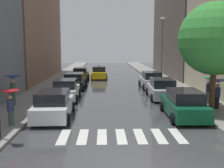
# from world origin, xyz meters

# --- Properties ---
(ground_plane) EXTENTS (28.00, 72.00, 0.04)m
(ground_plane) POSITION_xyz_m (0.00, 24.00, -0.02)
(ground_plane) COLOR #3C3C3F
(sidewalk_left) EXTENTS (3.00, 72.00, 0.15)m
(sidewalk_left) POSITION_xyz_m (-6.50, 24.00, 0.07)
(sidewalk_left) COLOR gray
(sidewalk_left) RESTS_ON ground
(sidewalk_right) EXTENTS (3.00, 72.00, 0.15)m
(sidewalk_right) POSITION_xyz_m (6.50, 24.00, 0.07)
(sidewalk_right) COLOR gray
(sidewalk_right) RESTS_ON ground
(crosswalk_stripes) EXTENTS (5.85, 2.20, 0.01)m
(crosswalk_stripes) POSITION_xyz_m (0.00, 3.09, 0.01)
(crosswalk_stripes) COLOR silver
(crosswalk_stripes) RESTS_ON ground
(building_left_mid) EXTENTS (6.00, 20.49, 19.54)m
(building_left_mid) POSITION_xyz_m (-11.00, 26.39, 9.77)
(building_left_mid) COLOR #8C6B56
(building_left_mid) RESTS_ON ground
(parked_car_left_nearest) EXTENTS (2.26, 4.70, 1.65)m
(parked_car_left_nearest) POSITION_xyz_m (-3.78, 6.51, 0.77)
(parked_car_left_nearest) COLOR silver
(parked_car_left_nearest) RESTS_ON ground
(parked_car_left_second) EXTENTS (2.06, 4.14, 1.64)m
(parked_car_left_second) POSITION_xyz_m (-3.80, 12.00, 0.77)
(parked_car_left_second) COLOR silver
(parked_car_left_second) RESTS_ON ground
(parked_car_left_third) EXTENTS (2.22, 4.54, 1.59)m
(parked_car_left_third) POSITION_xyz_m (-3.72, 17.66, 0.75)
(parked_car_left_third) COLOR black
(parked_car_left_third) RESTS_ON ground
(parked_car_left_fourth) EXTENTS (1.99, 4.19, 1.60)m
(parked_car_left_fourth) POSITION_xyz_m (-3.71, 24.31, 0.75)
(parked_car_left_fourth) COLOR brown
(parked_car_left_fourth) RESTS_ON ground
(parked_car_right_nearest) EXTENTS (2.24, 4.70, 1.67)m
(parked_car_right_nearest) POSITION_xyz_m (3.96, 6.41, 0.78)
(parked_car_right_nearest) COLOR #0C4C2D
(parked_car_right_nearest) RESTS_ON ground
(parked_car_right_second) EXTENTS (2.29, 4.80, 1.64)m
(parked_car_right_second) POSITION_xyz_m (3.91, 12.36, 0.77)
(parked_car_right_second) COLOR #B2B7BF
(parked_car_right_second) RESTS_ON ground
(parked_car_right_third) EXTENTS (2.15, 4.16, 1.69)m
(parked_car_right_third) POSITION_xyz_m (3.97, 17.64, 0.79)
(parked_car_right_third) COLOR #B2B7BF
(parked_car_right_third) RESTS_ON ground
(taxi_midroad) EXTENTS (2.10, 4.59, 1.81)m
(taxi_midroad) POSITION_xyz_m (-1.43, 26.01, 0.76)
(taxi_midroad) COLOR yellow
(taxi_midroad) RESTS_ON ground
(pedestrian_foreground) EXTENTS (1.07, 1.07, 2.07)m
(pedestrian_foreground) POSITION_xyz_m (-7.09, 9.44, 1.68)
(pedestrian_foreground) COLOR #38513D
(pedestrian_foreground) RESTS_ON sidewalk_left
(pedestrian_near_tree) EXTENTS (0.96, 0.96, 1.83)m
(pedestrian_near_tree) POSITION_xyz_m (-5.64, 4.63, 1.47)
(pedestrian_near_tree) COLOR #38513D
(pedestrian_near_tree) RESTS_ON sidewalk_left
(pedestrian_by_kerb) EXTENTS (1.08, 1.08, 1.87)m
(pedestrian_by_kerb) POSITION_xyz_m (6.72, 9.75, 1.55)
(pedestrian_by_kerb) COLOR gray
(pedestrian_by_kerb) RESTS_ON sidewalk_right
(pedestrian_far_side) EXTENTS (1.10, 1.10, 1.92)m
(pedestrian_far_side) POSITION_xyz_m (6.61, 7.94, 1.59)
(pedestrian_far_side) COLOR black
(pedestrian_far_side) RESTS_ON sidewalk_right
(street_tree_right) EXTENTS (4.49, 4.49, 6.78)m
(street_tree_right) POSITION_xyz_m (6.03, 7.36, 4.67)
(street_tree_right) COLOR #513823
(street_tree_right) RESTS_ON sidewalk_right
(lamp_post_right) EXTENTS (0.60, 0.28, 7.15)m
(lamp_post_right) POSITION_xyz_m (5.55, 20.26, 4.26)
(lamp_post_right) COLOR #595B60
(lamp_post_right) RESTS_ON sidewalk_right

